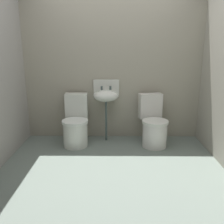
# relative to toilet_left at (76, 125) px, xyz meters

# --- Properties ---
(ground_plane) EXTENTS (3.28, 3.00, 0.08)m
(ground_plane) POSITION_rel_toilet_left_xyz_m (0.58, -0.95, -0.36)
(ground_plane) COLOR slate
(wall_back) EXTENTS (3.28, 0.10, 2.21)m
(wall_back) POSITION_rel_toilet_left_xyz_m (0.58, 0.40, 0.78)
(wall_back) COLOR #9C9683
(wall_back) RESTS_ON ground
(toilet_left) EXTENTS (0.42, 0.60, 0.78)m
(toilet_left) POSITION_rel_toilet_left_xyz_m (0.00, 0.00, 0.00)
(toilet_left) COLOR silver
(toilet_left) RESTS_ON ground
(toilet_right) EXTENTS (0.46, 0.64, 0.78)m
(toilet_right) POSITION_rel_toilet_left_xyz_m (1.22, 0.00, 0.00)
(toilet_right) COLOR silver
(toilet_right) RESTS_ON ground
(sink) EXTENTS (0.42, 0.35, 0.99)m
(sink) POSITION_rel_toilet_left_xyz_m (0.47, 0.19, 0.43)
(sink) COLOR #435250
(sink) RESTS_ON ground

